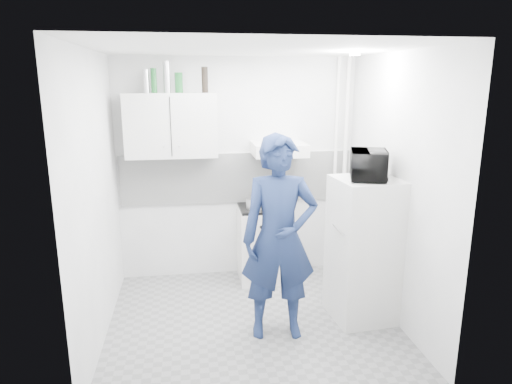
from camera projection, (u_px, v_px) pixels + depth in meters
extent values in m
plane|color=gray|center=(253.00, 321.00, 4.54)|extent=(2.80, 2.80, 0.00)
plane|color=white|center=(252.00, 48.00, 3.92)|extent=(2.80, 2.80, 0.00)
plane|color=white|center=(238.00, 169.00, 5.43)|extent=(2.80, 0.00, 2.80)
plane|color=white|center=(96.00, 200.00, 4.03)|extent=(0.00, 2.60, 2.60)
plane|color=white|center=(395.00, 189.00, 4.43)|extent=(0.00, 2.60, 2.60)
imported|color=#172449|center=(279.00, 238.00, 4.12)|extent=(0.72, 0.50, 1.89)
cube|color=white|center=(262.00, 244.00, 5.43)|extent=(0.54, 0.54, 0.87)
cube|color=silver|center=(364.00, 250.00, 4.48)|extent=(0.64, 0.64, 1.43)
cube|color=black|center=(262.00, 208.00, 5.33)|extent=(0.52, 0.52, 0.03)
cylinder|color=silver|center=(255.00, 203.00, 5.24)|extent=(0.20, 0.20, 0.11)
imported|color=black|center=(369.00, 165.00, 4.28)|extent=(0.56, 0.46, 0.27)
cylinder|color=silver|center=(146.00, 81.00, 4.88)|extent=(0.06, 0.06, 0.24)
cylinder|color=#144C1E|center=(154.00, 81.00, 4.89)|extent=(0.06, 0.06, 0.26)
cylinder|color=silver|center=(167.00, 77.00, 4.90)|extent=(0.08, 0.08, 0.33)
cylinder|color=#144C1E|center=(179.00, 83.00, 4.93)|extent=(0.09, 0.09, 0.21)
cylinder|color=black|center=(205.00, 80.00, 4.96)|extent=(0.07, 0.07, 0.28)
cube|color=silver|center=(171.00, 125.00, 5.02)|extent=(1.00, 0.35, 0.70)
cube|color=white|center=(279.00, 149.00, 5.19)|extent=(0.60, 0.50, 0.14)
cube|color=white|center=(238.00, 178.00, 5.44)|extent=(2.74, 0.03, 0.60)
cylinder|color=white|center=(344.00, 168.00, 5.54)|extent=(0.05, 0.05, 2.60)
cylinder|color=white|center=(335.00, 168.00, 5.52)|extent=(0.04, 0.04, 2.60)
cylinder|color=white|center=(355.00, 54.00, 4.26)|extent=(0.10, 0.10, 0.02)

